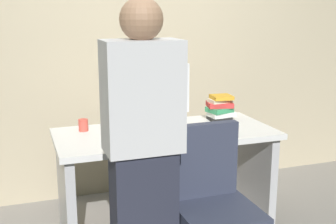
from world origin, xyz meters
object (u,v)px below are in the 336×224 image
Objects in this scene: office_chair at (213,216)px; person_at_desk at (143,152)px; desk at (166,161)px; mouse at (200,129)px; book_stack at (220,108)px; monitor at (155,93)px; keyboard at (159,133)px; cup_near_keyboard at (123,136)px; cup_by_monitor at (83,125)px.

person_at_desk reaches higher than office_chair.
office_chair reaches higher than desk.
mouse is 0.45× the size of book_stack.
person_at_desk reaches higher than monitor.
person_at_desk is (-0.36, -0.69, 0.32)m from desk.
office_chair is 0.58m from person_at_desk.
cup_near_keyboard is (-0.28, -0.10, 0.04)m from keyboard.
office_chair is 0.77m from cup_near_keyboard.
person_at_desk is 3.81× the size of keyboard.
cup_near_keyboard is at bearing 124.98° from office_chair.
cup_by_monitor reaches higher than mouse.
office_chair is at bearing -58.03° from cup_by_monitor.
cup_by_monitor reaches higher than keyboard.
book_stack reaches higher than keyboard.
cup_near_keyboard reaches higher than keyboard.
keyboard is at bearing 64.90° from person_at_desk.
person_at_desk is 0.69m from keyboard.
office_chair is 2.19× the size of keyboard.
person_at_desk is 16.39× the size of mouse.
cup_by_monitor is at bearing 178.40° from book_stack.
person_at_desk reaches higher than cup_near_keyboard.
person_at_desk is (-0.40, 0.04, 0.41)m from office_chair.
monitor is (-0.05, 0.10, 0.48)m from desk.
keyboard is 0.30m from mouse.
monitor is at bearing 68.15° from person_at_desk.
monitor is at bearing 114.68° from desk.
keyboard is 0.30m from cup_near_keyboard.
person_at_desk is at bearing -78.37° from cup_by_monitor.
person_at_desk is at bearing -117.70° from desk.
cup_near_keyboard is 0.93m from book_stack.
mouse is at bearing -33.55° from monitor.
book_stack is (0.55, 0.07, -0.16)m from monitor.
monitor is 0.30m from keyboard.
cup_by_monitor is (-0.19, 0.38, -0.01)m from cup_near_keyboard.
keyboard is (0.29, 0.62, -0.09)m from person_at_desk.
cup_near_keyboard is (-0.39, 0.56, 0.36)m from office_chair.
cup_by_monitor is 0.38× the size of book_stack.
office_chair is 4.22× the size of book_stack.
desk is at bearing 92.73° from office_chair.
mouse is 0.38m from book_stack.
monitor is 0.55m from cup_by_monitor.
office_chair is at bearing -78.17° from keyboard.
desk is 0.49m from monitor.
cup_near_keyboard is (0.01, 0.51, -0.05)m from person_at_desk.
cup_near_keyboard is at bearing -170.41° from mouse.
cup_near_keyboard reaches higher than cup_by_monitor.
person_at_desk is at bearing -134.03° from mouse.
person_at_desk reaches higher than keyboard.
cup_by_monitor is at bearing 117.14° from cup_near_keyboard.
desk is at bearing 62.30° from person_at_desk.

